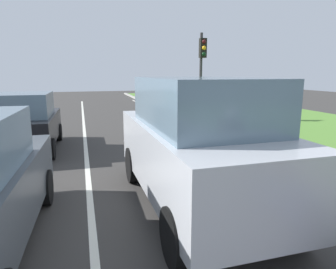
{
  "coord_description": "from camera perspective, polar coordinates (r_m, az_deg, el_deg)",
  "views": [
    {
      "loc": [
        -0.75,
        3.66,
        2.36
      ],
      "look_at": [
        0.81,
        9.04,
        1.2
      ],
      "focal_mm": 32.0,
      "sensor_mm": 36.0,
      "label": 1
    }
  ],
  "objects": [
    {
      "name": "curb_right",
      "position": [
        11.65,
        8.79,
        0.16
      ],
      "size": [
        0.24,
        48.0,
        0.12
      ],
      "primitive_type": "cube",
      "color": "#9E9B93",
      "rests_on": "ground"
    },
    {
      "name": "car_suv_ahead",
      "position": [
        5.19,
        5.64,
        -1.64
      ],
      "size": [
        1.99,
        4.51,
        2.28
      ],
      "rotation": [
        0.0,
        0.0,
        0.01
      ],
      "color": "#B7BABF",
      "rests_on": "ground"
    },
    {
      "name": "ground_plane",
      "position": [
        10.63,
        -11.71,
        -1.38
      ],
      "size": [
        60.0,
        60.0,
        0.0
      ],
      "primitive_type": "plane",
      "color": "#383533"
    },
    {
      "name": "lane_line_right_edge",
      "position": [
        11.46,
        6.52,
        -0.26
      ],
      "size": [
        0.12,
        32.0,
        0.01
      ],
      "primitive_type": "cube",
      "color": "silver",
      "rests_on": "ground"
    },
    {
      "name": "lane_line_center",
      "position": [
        10.6,
        -15.48,
        -1.59
      ],
      "size": [
        0.12,
        32.0,
        0.01
      ],
      "primitive_type": "cube",
      "color": "silver",
      "rests_on": "ground"
    },
    {
      "name": "traffic_light_near_right",
      "position": [
        14.91,
        6.48,
        13.51
      ],
      "size": [
        0.32,
        0.5,
        4.23
      ],
      "color": "#2D2D2D",
      "rests_on": "ground"
    },
    {
      "name": "grass_verge_right",
      "position": [
        14.07,
        25.28,
        1.02
      ],
      "size": [
        9.0,
        48.0,
        0.06
      ],
      "primitive_type": "cube",
      "color": "#548433",
      "rests_on": "ground"
    },
    {
      "name": "car_hatchback_far",
      "position": [
        10.0,
        -25.33,
        2.07
      ],
      "size": [
        1.78,
        3.73,
        1.78
      ],
      "rotation": [
        0.0,
        0.0,
        -0.02
      ],
      "color": "black",
      "rests_on": "ground"
    }
  ]
}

